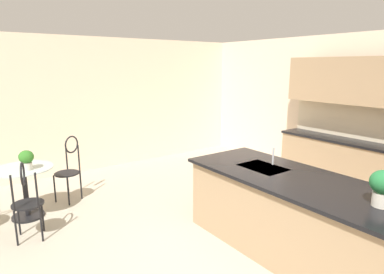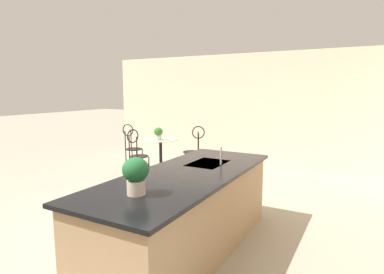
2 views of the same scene
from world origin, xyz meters
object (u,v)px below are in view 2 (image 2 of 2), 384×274
Objects in this scene: chair_by_island at (194,147)px; chair_toward_desk at (132,144)px; chair_near_window at (137,151)px; potted_plant_counter_far at (136,173)px; potted_plant_on_table at (158,133)px; bistro_table at (161,152)px.

chair_by_island and chair_toward_desk have the same top height.
potted_plant_counter_far is at bearing 38.58° from chair_near_window.
chair_toward_desk is at bearing -134.26° from chair_near_window.
chair_near_window reaches higher than potted_plant_on_table.
bistro_table is at bearing -164.38° from potted_plant_on_table.
chair_by_island is (-1.02, 0.80, 0.00)m from chair_near_window.
potted_plant_counter_far reaches higher than chair_toward_desk.
bistro_table is at bearing 96.14° from chair_toward_desk.
potted_plant_counter_far is at bearing 21.70° from chair_by_island.
potted_plant_on_table is at bearing 15.62° from bistro_table.
chair_near_window is at bearing -38.01° from chair_by_island.
bistro_table is 2.41× the size of potted_plant_counter_far.
potted_plant_on_table is (0.13, 0.04, 0.45)m from bistro_table.
potted_plant_on_table reaches higher than bistro_table.
chair_near_window is 0.69m from potted_plant_on_table.
potted_plant_on_table is (0.43, -0.66, 0.32)m from chair_by_island.
potted_plant_counter_far is (3.60, 2.26, 0.21)m from potted_plant_on_table.
chair_toward_desk is (-0.65, -0.66, 0.00)m from chair_near_window.
chair_near_window is at bearing -141.42° from potted_plant_counter_far.
potted_plant_counter_far is (3.73, 2.30, 0.66)m from bistro_table.
chair_near_window and chair_toward_desk have the same top height.
potted_plant_on_table is (0.05, 0.80, 0.32)m from chair_toward_desk.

